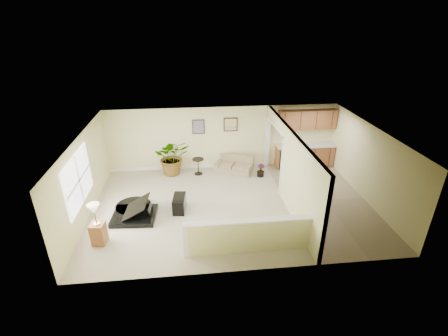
{
  "coord_description": "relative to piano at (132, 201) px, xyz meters",
  "views": [
    {
      "loc": [
        -1.24,
        -9.0,
        5.72
      ],
      "look_at": [
        -0.23,
        0.4,
        1.18
      ],
      "focal_mm": 26.0,
      "sensor_mm": 36.0,
      "label": 1
    }
  ],
  "objects": [
    {
      "name": "small_plant",
      "position": [
        4.48,
        2.22,
        -0.31
      ],
      "size": [
        0.29,
        0.29,
        0.51
      ],
      "color": "black",
      "rests_on": "floor"
    },
    {
      "name": "piano",
      "position": [
        0.0,
        0.0,
        0.0
      ],
      "size": [
        1.61,
        1.67,
        1.25
      ],
      "rotation": [
        0.0,
        0.0,
        -0.06
      ],
      "color": "black",
      "rests_on": "floor"
    },
    {
      "name": "floor",
      "position": [
        3.13,
        0.25,
        -0.52
      ],
      "size": [
        9.0,
        9.0,
        0.0
      ],
      "primitive_type": "plane",
      "color": "#C2AF96",
      "rests_on": "ground"
    },
    {
      "name": "wall_art_left",
      "position": [
        2.18,
        3.22,
        1.23
      ],
      "size": [
        0.48,
        0.04,
        0.58
      ],
      "color": "#3C2716",
      "rests_on": "back_wall"
    },
    {
      "name": "back_wall",
      "position": [
        3.13,
        3.25,
        0.73
      ],
      "size": [
        9.0,
        0.04,
        2.5
      ],
      "primitive_type": "cube",
      "color": "beige",
      "rests_on": "floor"
    },
    {
      "name": "piano_bench",
      "position": [
        1.41,
        0.15,
        -0.28
      ],
      "size": [
        0.44,
        0.76,
        0.49
      ],
      "primitive_type": "cube",
      "rotation": [
        0.0,
        0.0,
        -0.1
      ],
      "color": "black",
      "rests_on": "floor"
    },
    {
      "name": "right_wall",
      "position": [
        7.63,
        0.25,
        0.73
      ],
      "size": [
        0.04,
        6.0,
        2.5
      ],
      "primitive_type": "cube",
      "color": "beige",
      "rests_on": "floor"
    },
    {
      "name": "left_wall",
      "position": [
        -1.37,
        0.25,
        0.73
      ],
      "size": [
        0.04,
        6.0,
        2.5
      ],
      "primitive_type": "cube",
      "color": "beige",
      "rests_on": "floor"
    },
    {
      "name": "kitchen_vinyl",
      "position": [
        6.28,
        0.25,
        -0.52
      ],
      "size": [
        2.7,
        6.0,
        0.01
      ],
      "primitive_type": "cube",
      "color": "gray",
      "rests_on": "floor"
    },
    {
      "name": "loveseat",
      "position": [
        3.52,
        2.82,
        -0.21
      ],
      "size": [
        1.75,
        1.36,
        0.82
      ],
      "rotation": [
        0.0,
        0.0,
        -0.43
      ],
      "color": "#998361",
      "rests_on": "floor"
    },
    {
      "name": "wall_mirror",
      "position": [
        3.43,
        3.22,
        1.28
      ],
      "size": [
        0.55,
        0.04,
        0.55
      ],
      "color": "#3C2716",
      "rests_on": "back_wall"
    },
    {
      "name": "pony_half_wall",
      "position": [
        3.2,
        -2.05,
        -0.0
      ],
      "size": [
        3.42,
        0.22,
        1.0
      ],
      "color": "beige",
      "rests_on": "floor"
    },
    {
      "name": "kitchen_cabinets",
      "position": [
        6.32,
        2.98,
        0.35
      ],
      "size": [
        2.36,
        0.65,
        2.33
      ],
      "color": "#965A31",
      "rests_on": "floor"
    },
    {
      "name": "accent_table",
      "position": [
        2.1,
        2.67,
        -0.11
      ],
      "size": [
        0.45,
        0.45,
        0.65
      ],
      "color": "black",
      "rests_on": "floor"
    },
    {
      "name": "interior_partition",
      "position": [
        4.93,
        0.5,
        0.7
      ],
      "size": [
        0.18,
        5.99,
        2.5
      ],
      "color": "beige",
      "rests_on": "floor"
    },
    {
      "name": "front_wall",
      "position": [
        3.13,
        -2.75,
        0.73
      ],
      "size": [
        9.0,
        0.04,
        2.5
      ],
      "primitive_type": "cube",
      "color": "beige",
      "rests_on": "floor"
    },
    {
      "name": "ceiling",
      "position": [
        3.13,
        0.25,
        1.98
      ],
      "size": [
        9.0,
        6.0,
        0.04
      ],
      "primitive_type": "cube",
      "color": "silver",
      "rests_on": "back_wall"
    },
    {
      "name": "left_window",
      "position": [
        -1.36,
        -0.25,
        0.93
      ],
      "size": [
        0.05,
        2.15,
        1.45
      ],
      "primitive_type": "cube",
      "color": "white",
      "rests_on": "left_wall"
    },
    {
      "name": "palm_plant",
      "position": [
        1.13,
        2.83,
        0.19
      ],
      "size": [
        1.44,
        1.29,
        1.44
      ],
      "color": "black",
      "rests_on": "floor"
    },
    {
      "name": "lamp_stand",
      "position": [
        -0.74,
        -1.26,
        -0.0
      ],
      "size": [
        0.41,
        0.41,
        1.23
      ],
      "color": "#965A31",
      "rests_on": "floor"
    }
  ]
}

